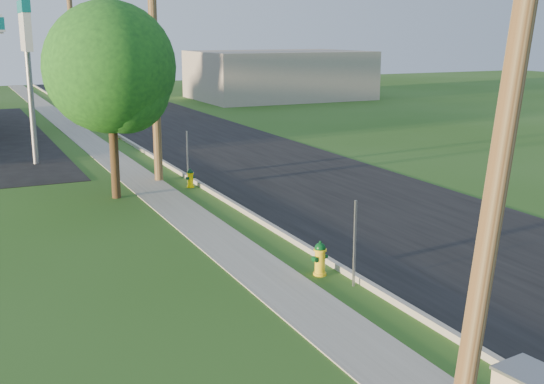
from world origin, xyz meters
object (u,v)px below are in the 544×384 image
object	(u,v)px
utility_pole_mid	(154,50)
utility_pole_far	(73,45)
price_pylon	(26,36)
hydrant_mid	(190,178)
hydrant_far	(116,133)
hydrant_near	(320,259)
tree_verge	(113,73)
utility_pole_near	(511,91)

from	to	relation	value
utility_pole_mid	utility_pole_far	distance (m)	18.00
price_pylon	hydrant_mid	distance (m)	9.93
utility_pole_mid	hydrant_far	xyz separation A→B (m)	(0.79, 11.03, -4.60)
hydrant_mid	hydrant_far	bearing A→B (deg)	89.68
utility_pole_mid	hydrant_mid	bearing A→B (deg)	-66.62
hydrant_near	tree_verge	bearing A→B (deg)	104.66
hydrant_near	hydrant_far	size ratio (longest dim) A/B	1.17
utility_pole_near	hydrant_mid	distance (m)	16.94
utility_pole_near	utility_pole_mid	size ratio (longest dim) A/B	0.97
utility_pole_far	tree_verge	world-z (taller)	utility_pole_far
utility_pole_far	hydrant_far	xyz separation A→B (m)	(0.79, -6.97, -4.45)
utility_pole_mid	hydrant_near	world-z (taller)	utility_pole_mid
hydrant_mid	utility_pole_mid	bearing A→B (deg)	113.38
utility_pole_mid	hydrant_far	size ratio (longest dim) A/B	13.69
hydrant_near	utility_pole_far	bearing A→B (deg)	90.98
hydrant_near	hydrant_mid	distance (m)	10.18
utility_pole_far	hydrant_far	bearing A→B (deg)	-83.52
hydrant_far	tree_verge	bearing A→B (deg)	-102.00
utility_pole_far	price_pylon	bearing A→B (deg)	-107.33
utility_pole_far	price_pylon	size ratio (longest dim) A/B	1.39
utility_pole_near	tree_verge	bearing A→B (deg)	97.27
utility_pole_near	tree_verge	distance (m)	15.95
hydrant_mid	tree_verge	bearing A→B (deg)	-169.21
utility_pole_far	hydrant_near	world-z (taller)	utility_pole_far
utility_pole_near	utility_pole_far	distance (m)	36.00
utility_pole_mid	utility_pole_far	bearing A→B (deg)	90.00
hydrant_near	hydrant_far	xyz separation A→B (m)	(0.28, 22.87, -0.06)
price_pylon	utility_pole_far	bearing A→B (deg)	72.67
utility_pole_near	tree_verge	world-z (taller)	utility_pole_near
price_pylon	tree_verge	world-z (taller)	price_pylon
price_pylon	hydrant_near	bearing A→B (deg)	-75.74
hydrant_mid	hydrant_far	size ratio (longest dim) A/B	0.99
hydrant_near	hydrant_mid	size ratio (longest dim) A/B	1.18
price_pylon	hydrant_mid	xyz separation A→B (m)	(4.62, -7.17, -5.09)
tree_verge	hydrant_far	world-z (taller)	tree_verge
hydrant_far	hydrant_near	bearing A→B (deg)	-90.70
utility_pole_mid	tree_verge	world-z (taller)	utility_pole_mid
tree_verge	hydrant_mid	world-z (taller)	tree_verge
hydrant_mid	hydrant_far	xyz separation A→B (m)	(0.07, 12.69, 0.00)
utility_pole_mid	hydrant_mid	xyz separation A→B (m)	(0.72, -1.67, -4.61)
tree_verge	hydrant_far	distance (m)	14.07
price_pylon	hydrant_far	size ratio (longest dim) A/B	9.57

